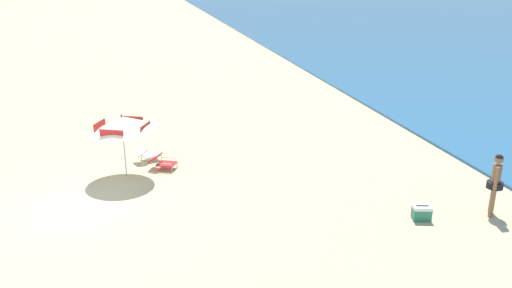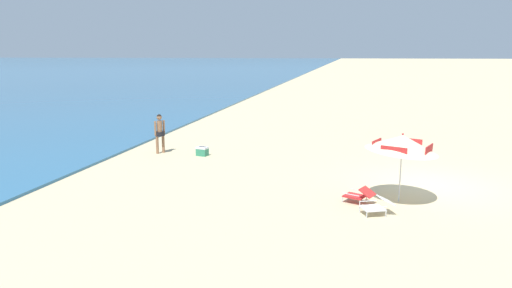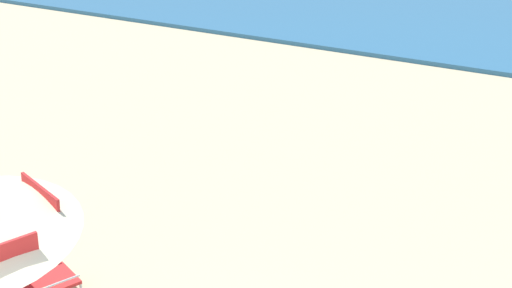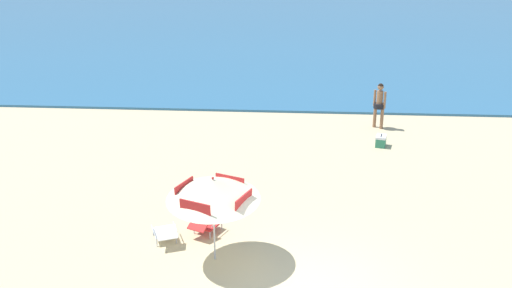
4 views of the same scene
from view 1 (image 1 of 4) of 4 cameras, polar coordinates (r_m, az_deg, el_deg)
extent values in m
plane|color=#CCB78C|center=(15.41, -19.30, -6.89)|extent=(800.00, 800.00, 0.00)
cylinder|color=silver|center=(16.93, -14.75, -0.32)|extent=(0.04, 0.04, 2.08)
cone|color=beige|center=(16.70, -14.97, 2.26)|extent=(2.20, 2.24, 0.67)
cube|color=red|center=(16.42, -12.45, 1.78)|extent=(0.73, 0.33, 0.27)
cube|color=red|center=(17.41, -13.89, 2.64)|extent=(0.33, 0.73, 0.27)
cube|color=red|center=(17.07, -17.34, 2.01)|extent=(0.73, 0.33, 0.27)
cube|color=red|center=(16.05, -16.09, 1.09)|extent=(0.33, 0.73, 0.27)
sphere|color=red|center=(16.62, -15.05, 3.17)|extent=(0.06, 0.06, 0.06)
cube|color=red|center=(17.54, -10.12, -2.23)|extent=(0.72, 0.76, 0.04)
cube|color=red|center=(17.62, -11.38, -1.51)|extent=(0.61, 0.55, 0.24)
cylinder|color=silver|center=(17.69, -8.95, -2.36)|extent=(0.03, 0.03, 0.18)
cylinder|color=silver|center=(17.27, -9.52, -2.93)|extent=(0.03, 0.03, 0.18)
cylinder|color=silver|center=(17.89, -10.66, -2.21)|extent=(0.03, 0.03, 0.18)
cylinder|color=silver|center=(17.47, -11.26, -2.77)|extent=(0.03, 0.03, 0.18)
cylinder|color=silver|center=(17.74, -9.81, -1.55)|extent=(0.25, 0.50, 0.02)
cylinder|color=silver|center=(17.26, -10.49, -2.18)|extent=(0.25, 0.50, 0.02)
cube|color=white|center=(18.50, -11.83, -1.21)|extent=(0.71, 0.75, 0.04)
cube|color=white|center=(18.30, -13.01, -0.84)|extent=(0.60, 0.55, 0.22)
cylinder|color=silver|center=(18.86, -11.31, -1.15)|extent=(0.03, 0.03, 0.18)
cylinder|color=silver|center=(18.43, -10.69, -1.58)|extent=(0.03, 0.03, 0.18)
cylinder|color=silver|center=(18.66, -12.91, -1.49)|extent=(0.03, 0.03, 0.18)
cylinder|color=silver|center=(18.23, -12.32, -1.93)|extent=(0.03, 0.03, 0.18)
cylinder|color=silver|center=(18.71, -12.19, -0.63)|extent=(0.23, 0.51, 0.02)
cylinder|color=silver|center=(18.22, -11.50, -1.11)|extent=(0.23, 0.51, 0.02)
cylinder|color=#8C6042|center=(15.33, 25.24, -6.01)|extent=(0.13, 0.13, 0.88)
cylinder|color=#8C6042|center=(15.62, 25.25, -5.57)|extent=(0.13, 0.13, 0.88)
cylinder|color=black|center=(15.31, 25.48, -4.23)|extent=(0.44, 0.44, 0.18)
cylinder|color=#8C6042|center=(15.20, 25.63, -3.22)|extent=(0.24, 0.24, 0.62)
cylinder|color=#8C6042|center=(15.01, 25.63, -3.57)|extent=(0.09, 0.09, 0.66)
cylinder|color=#8C6042|center=(15.42, 25.62, -3.00)|extent=(0.09, 0.09, 0.66)
sphere|color=#8C6042|center=(15.05, 25.88, -1.58)|extent=(0.24, 0.24, 0.24)
sphere|color=black|center=(15.04, 25.90, -1.47)|extent=(0.22, 0.22, 0.22)
cube|color=#2D7F5B|center=(14.59, 18.27, -7.56)|extent=(0.44, 0.55, 0.32)
cube|color=white|center=(14.50, 18.35, -6.85)|extent=(0.46, 0.56, 0.08)
cylinder|color=black|center=(14.48, 18.37, -6.66)|extent=(0.10, 0.33, 0.02)
camera|label=2|loc=(30.26, -11.54, 14.79)|focal=32.24mm
camera|label=3|loc=(12.00, -37.96, 9.35)|focal=54.60mm
camera|label=4|loc=(19.27, -57.13, 13.84)|focal=41.30mm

